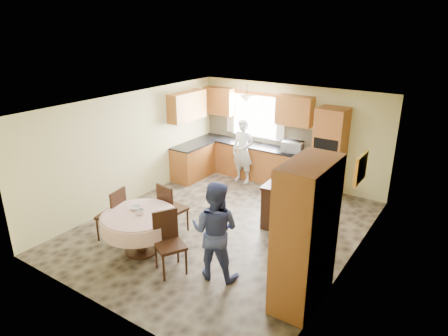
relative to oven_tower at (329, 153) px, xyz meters
name	(u,v)px	position (x,y,z in m)	size (l,w,h in m)	color
floor	(224,227)	(-1.15, -2.69, -1.06)	(5.00, 6.00, 0.01)	#70644F
ceiling	(224,105)	(-1.15, -2.69, 1.44)	(5.00, 6.00, 0.01)	white
wall_back	(290,135)	(-1.15, 0.31, 0.19)	(5.00, 0.02, 2.50)	#D4CD87
wall_front	(100,234)	(-1.15, -5.69, 0.19)	(5.00, 0.02, 2.50)	#D4CD87
wall_left	(132,148)	(-3.65, -2.69, 0.19)	(0.02, 6.00, 2.50)	#D4CD87
wall_right	(353,200)	(1.35, -2.69, 0.19)	(0.02, 6.00, 2.50)	#D4CD87
window	(256,116)	(-2.15, 0.29, 0.54)	(1.40, 0.03, 1.10)	white
curtain_left	(231,111)	(-2.90, 0.24, 0.59)	(0.22, 0.02, 1.15)	white
curtain_right	(281,118)	(-1.40, 0.24, 0.59)	(0.22, 0.02, 1.15)	white
base_cab_back	(254,162)	(-2.00, 0.01, -0.62)	(3.30, 0.60, 0.88)	#BA6931
counter_back	(255,145)	(-2.00, 0.01, -0.16)	(3.30, 0.64, 0.04)	black
base_cab_left	(193,162)	(-3.35, -0.89, -0.62)	(0.60, 1.20, 0.88)	#BA6931
counter_left	(192,145)	(-3.35, -0.89, -0.16)	(0.64, 1.20, 0.04)	black
backsplash	(260,132)	(-2.00, 0.30, 0.12)	(3.30, 0.02, 0.55)	tan
wall_cab_left	(220,101)	(-3.20, 0.15, 0.85)	(0.85, 0.33, 0.72)	#C47F31
wall_cab_right	(295,111)	(-1.00, 0.15, 0.85)	(0.90, 0.33, 0.72)	#C47F31
wall_cab_side	(187,106)	(-3.48, -0.89, 0.85)	(0.33, 1.20, 0.72)	#C47F31
oven_tower	(329,153)	(0.00, 0.00, 0.00)	(0.66, 0.62, 2.12)	#BA6931
oven_upper	(325,149)	(0.00, -0.31, 0.19)	(0.56, 0.01, 0.45)	black
oven_lower	(323,169)	(0.00, -0.31, -0.31)	(0.56, 0.01, 0.45)	black
pendant	(247,99)	(-2.15, -0.19, 1.06)	(0.36, 0.36, 0.18)	beige
sideboard	(292,212)	(0.06, -2.10, -0.63)	(1.20, 0.49, 0.85)	#3A1D0F
space_heater	(315,219)	(0.46, -1.88, -0.77)	(0.42, 0.29, 0.57)	black
cupboard	(306,235)	(1.07, -3.91, 0.05)	(0.58, 1.16, 2.21)	#BA6931
dining_table	(139,222)	(-1.88, -4.30, -0.46)	(1.34, 1.34, 0.77)	#3A1D0F
chair_left	(114,212)	(-2.59, -4.24, -0.49)	(0.53, 0.53, 1.04)	#3A1D0F
chair_back	(170,206)	(-1.89, -3.47, -0.49)	(0.50, 0.50, 1.04)	#3A1D0F
chair_right	(168,239)	(-1.10, -4.41, -0.48)	(0.61, 0.61, 1.04)	#3A1D0F
framed_picture	(361,168)	(1.32, -2.30, 0.61)	(0.06, 0.58, 0.48)	gold
microwave	(292,147)	(-0.92, -0.04, 0.00)	(0.50, 0.34, 0.28)	silver
person_sink	(243,151)	(-2.11, -0.39, -0.23)	(0.60, 0.40, 1.65)	silver
person_dining	(215,231)	(-0.35, -4.13, -0.23)	(0.81, 0.63, 1.66)	#38437B
bowl_sideboard	(280,187)	(-0.23, -2.10, -0.18)	(0.21, 0.21, 0.05)	#B2B2B2
bottle_sideboard	(310,188)	(0.39, -2.10, -0.04)	(0.13, 0.13, 0.34)	silver
cup_table	(141,212)	(-1.82, -4.30, -0.24)	(0.13, 0.13, 0.10)	#B2B2B2
bowl_table	(135,208)	(-2.04, -4.21, -0.27)	(0.19, 0.19, 0.06)	#B2B2B2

